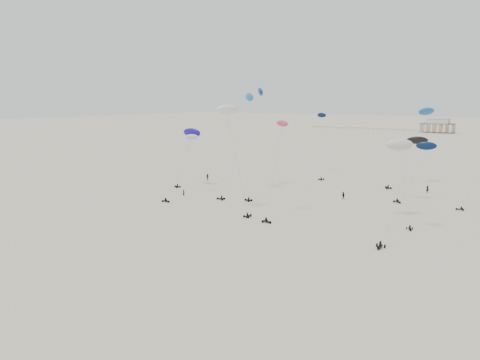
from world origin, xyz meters
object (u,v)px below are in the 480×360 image
Objects in this scene: pavilion_main at (438,127)px; rig_6 at (244,117)px; spectator_0 at (184,196)px; rig_2 at (401,153)px.

rig_6 is (-0.64, -243.88, 14.67)m from pavilion_main.
rig_6 is at bearing -121.68° from spectator_0.
rig_6 reaches higher than spectator_0.
pavilion_main is 254.99m from spectator_0.
rig_6 is 24.08m from spectator_0.
spectator_0 is (-49.23, -4.89, -13.07)m from rig_2.
pavilion_main is at bearing -8.71° from rig_6.
rig_2 is 39.82m from rig_6.
rig_2 is at bearing -81.28° from pavilion_main.
rig_2 is 51.17m from spectator_0.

